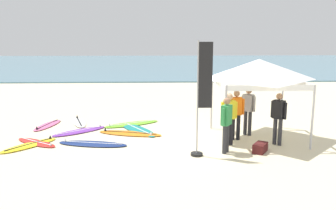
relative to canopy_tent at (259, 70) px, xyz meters
The scene contains 19 objects.
ground_plane 3.34m from the canopy_tent, behind, with size 80.00×80.00×0.00m, color beige.
sea 33.35m from the canopy_tent, 93.96° to the left, with size 80.00×36.00×0.10m, color #568499.
canopy_tent is the anchor object (origin of this frame).
surfboard_purple 6.82m from the canopy_tent, behind, with size 2.02×1.81×0.19m.
surfboard_lime 5.45m from the canopy_tent, 154.97° to the left, with size 2.34×1.63×0.19m.
surfboard_red 7.82m from the canopy_tent, behind, with size 1.75×1.46×0.19m.
surfboard_navy 6.08m from the canopy_tent, behind, with size 2.41×1.09×0.19m.
surfboard_orange 5.06m from the canopy_tent, behind, with size 2.45×1.28×0.19m.
surfboard_white 7.42m from the canopy_tent, 159.89° to the left, with size 1.02×1.87×0.19m.
surfboard_pink 8.36m from the canopy_tent, 165.64° to the left, with size 0.93×1.95×0.19m.
surfboard_yellow 7.98m from the canopy_tent, behind, with size 1.66×1.93×0.19m.
surfboard_teal 4.93m from the canopy_tent, 164.06° to the left, with size 1.82×2.44×0.19m.
person_black 1.69m from the canopy_tent, 59.77° to the right, with size 0.41×0.43×1.71m.
person_grey 1.46m from the canopy_tent, 117.10° to the left, with size 0.41×0.42×1.71m.
person_green 2.52m from the canopy_tent, 130.92° to the right, with size 0.39×0.47×1.71m.
person_yellow 1.96m from the canopy_tent, 145.35° to the right, with size 0.55×0.26×1.71m.
person_orange 1.60m from the canopy_tent, 166.73° to the right, with size 0.55×0.25×1.71m.
banner_flag 2.93m from the canopy_tent, 140.22° to the right, with size 0.60×0.36×3.40m.
gear_bag_near_tent 2.75m from the canopy_tent, 100.74° to the right, with size 0.60×0.32×0.28m, color #4C1919.
Camera 1 is at (-1.23, -11.68, 3.52)m, focal length 38.68 mm.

